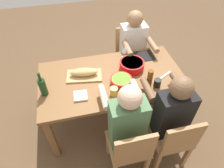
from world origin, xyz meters
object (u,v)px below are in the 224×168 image
serving_bowl_salad (121,80)px  serving_bowl_fruit (132,65)px  bread_loaf (84,72)px  diner_near_center (126,121)px  cutting_board (84,76)px  beer_bottle (150,79)px  chair_near_center (130,149)px  napkin_stack (81,96)px  diner_near_right (170,112)px  chair_far_right (129,51)px  diner_far_right (134,46)px  dining_table (112,83)px  cup_near_center (114,91)px  chair_near_right (174,140)px  wine_glass (125,50)px  wine_bottle (43,87)px  cup_near_right (157,83)px

serving_bowl_salad → serving_bowl_fruit: serving_bowl_fruit is taller
serving_bowl_fruit → bread_loaf: bread_loaf is taller
diner_near_center → cutting_board: diner_near_center is taller
bread_loaf → beer_bottle: 0.74m
chair_near_center → diner_near_center: (0.00, 0.18, 0.21)m
beer_bottle → napkin_stack: bearing=178.9°
diner_near_right → beer_bottle: diner_near_right is taller
chair_far_right → diner_far_right: bearing=-90.0°
dining_table → chair_far_right: 0.92m
diner_far_right → cup_near_center: diner_far_right is taller
chair_near_center → chair_near_right: (0.46, 0.00, 0.00)m
chair_near_right → serving_bowl_fruit: size_ratio=2.90×
cutting_board → wine_glass: 0.61m
chair_near_right → dining_table: bearing=120.4°
dining_table → cutting_board: 0.34m
chair_near_right → wine_bottle: wine_bottle is taller
cup_near_center → serving_bowl_fruit: bearing=49.9°
diner_near_center → cup_near_center: 0.35m
dining_table → chair_near_center: (0.00, -0.78, -0.17)m
chair_near_center → serving_bowl_fruit: (0.27, 0.88, 0.31)m
serving_bowl_salad → cup_near_center: (-0.12, -0.15, 0.00)m
cutting_board → napkin_stack: napkin_stack is taller
chair_near_center → wine_bottle: bearing=137.4°
chair_far_right → cutting_board: bearing=-137.9°
dining_table → cup_near_right: cup_near_right is taller
diner_near_center → cutting_board: (-0.31, 0.68, 0.05)m
cup_near_center → chair_near_center: bearing=-85.4°
napkin_stack → wine_bottle: bearing=160.6°
chair_near_right → cup_near_right: chair_near_right is taller
diner_far_right → wine_bottle: 1.40m
chair_near_center → chair_far_right: same height
diner_near_center → serving_bowl_fruit: (0.27, 0.70, 0.10)m
wine_bottle → cutting_board: bearing=21.7°
chair_near_center → beer_bottle: bearing=56.8°
chair_far_right → beer_bottle: beer_bottle is taller
chair_near_right → wine_glass: (-0.21, 1.11, 0.37)m
bread_loaf → diner_near_center: bearing=-65.7°
serving_bowl_salad → cup_near_right: size_ratio=2.56×
serving_bowl_fruit → bread_loaf: bearing=-178.6°
chair_far_right → cup_near_right: chair_far_right is taller
bread_loaf → serving_bowl_salad: bearing=-28.3°
cutting_board → bread_loaf: bearing=0.0°
chair_far_right → napkin_stack: (-0.85, -1.00, 0.27)m
serving_bowl_salad → wine_glass: wine_glass is taller
cutting_board → napkin_stack: (-0.08, -0.30, 0.00)m
cup_near_right → diner_far_right: bearing=89.4°
cup_near_center → diner_near_right: bearing=-33.6°
bread_loaf → cup_near_right: bearing=-24.2°
diner_near_center → napkin_stack: size_ratio=8.57×
diner_near_center → wine_bottle: bearing=146.0°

